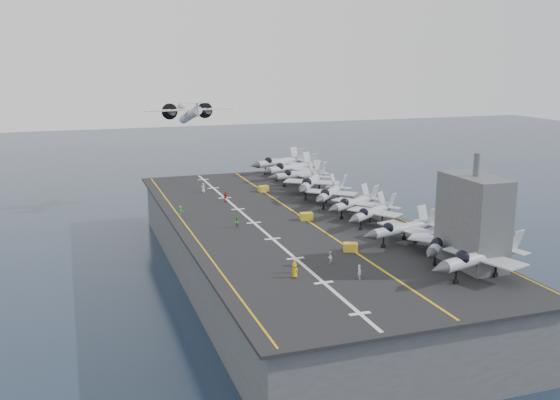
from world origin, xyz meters
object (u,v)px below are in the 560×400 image
object	(u,v)px
fighter_jet_0	(480,256)
tow_cart_a	(350,247)
transport_plane	(190,115)
island_superstructure	(473,210)

from	to	relation	value
fighter_jet_0	tow_cart_a	world-z (taller)	fighter_jet_0
fighter_jet_0	transport_plane	bearing A→B (deg)	101.05
fighter_jet_0	island_superstructure	bearing A→B (deg)	67.91
tow_cart_a	transport_plane	distance (m)	79.56
island_superstructure	transport_plane	world-z (taller)	transport_plane
island_superstructure	fighter_jet_0	distance (m)	6.66
transport_plane	tow_cart_a	bearing A→B (deg)	-84.51
island_superstructure	transport_plane	bearing A→B (deg)	102.65
fighter_jet_0	transport_plane	distance (m)	95.45
tow_cart_a	fighter_jet_0	bearing A→B (deg)	-54.40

